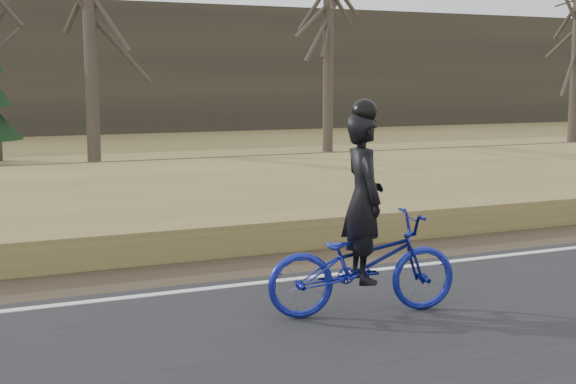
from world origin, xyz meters
name	(u,v)px	position (x,y,z in m)	size (l,w,h in m)	color
ground	(570,257)	(0.00, 0.00, 0.00)	(120.00, 120.00, 0.00)	olive
edge_line	(560,249)	(0.00, 0.20, 0.07)	(120.00, 0.12, 0.01)	silver
shoulder	(514,240)	(0.00, 1.20, 0.02)	(120.00, 1.60, 0.04)	#473A2B
embankment	(409,201)	(0.00, 4.20, 0.22)	(120.00, 5.00, 0.44)	olive
ballast	(319,178)	(0.00, 8.00, 0.23)	(120.00, 3.00, 0.45)	slate
railroad	(319,165)	(0.00, 8.00, 0.53)	(120.00, 2.40, 0.29)	black
treeline_backdrop	(114,68)	(0.00, 30.00, 3.00)	(120.00, 4.00, 6.00)	#383328
cyclist	(363,248)	(-4.15, -1.40, 0.76)	(2.11, 1.06, 2.24)	navy
bare_tree_near_left	(90,21)	(-4.17, 13.22, 4.00)	(0.36, 0.36, 8.00)	#453C32
bare_tree_center	(328,40)	(4.43, 16.28, 3.80)	(0.36, 0.36, 7.61)	#453C32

